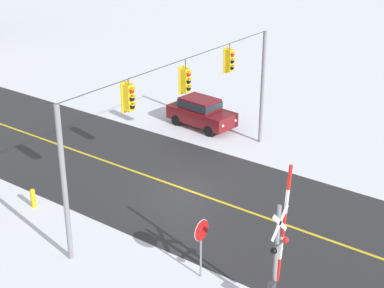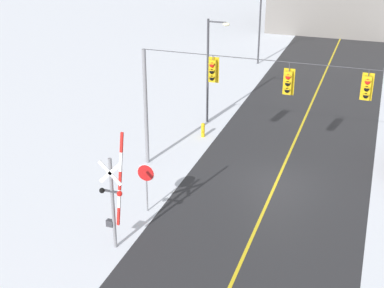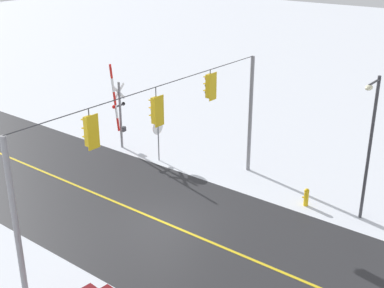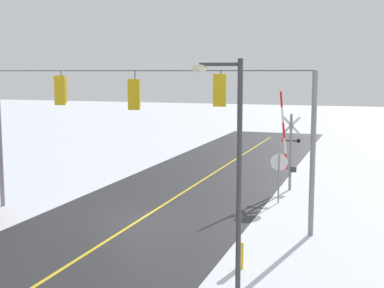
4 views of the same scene
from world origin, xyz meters
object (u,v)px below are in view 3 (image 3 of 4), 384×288
(stop_sign, at_px, (158,132))
(fire_hydrant, at_px, (306,197))
(streetlamp_near, at_px, (369,137))
(railroad_crossing, at_px, (119,110))

(stop_sign, bearing_deg, fire_hydrant, 91.85)
(streetlamp_near, xyz_separation_m, fire_hydrant, (0.31, -2.42, -3.45))
(stop_sign, distance_m, fire_hydrant, 9.02)
(railroad_crossing, height_order, fire_hydrant, railroad_crossing)
(streetlamp_near, bearing_deg, fire_hydrant, -82.78)
(stop_sign, relative_size, railroad_crossing, 0.46)
(stop_sign, distance_m, streetlamp_near, 11.57)
(fire_hydrant, bearing_deg, stop_sign, -88.15)
(stop_sign, bearing_deg, streetlamp_near, 93.00)
(railroad_crossing, xyz_separation_m, streetlamp_near, (-0.56, 14.37, 1.57))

